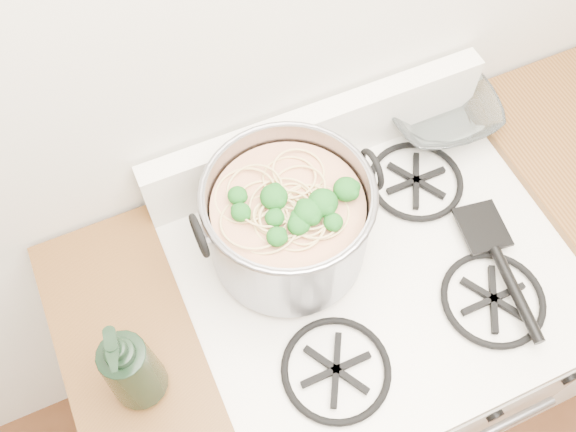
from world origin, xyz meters
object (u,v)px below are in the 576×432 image
(spatula, at_px, (483,225))
(glass_bowl, at_px, (437,114))
(stock_pot, at_px, (288,222))
(gas_range, at_px, (358,346))
(bottle, at_px, (128,365))

(spatula, xyz_separation_m, glass_bowl, (0.06, 0.29, 0.00))
(stock_pot, xyz_separation_m, spatula, (0.38, -0.12, -0.09))
(gas_range, xyz_separation_m, spatula, (0.23, -0.01, 0.50))
(gas_range, xyz_separation_m, stock_pot, (-0.15, 0.12, 0.59))
(stock_pot, distance_m, glass_bowl, 0.48)
(spatula, relative_size, glass_bowl, 3.11)
(stock_pot, bearing_deg, bottle, -157.07)
(gas_range, height_order, spatula, spatula)
(spatula, relative_size, bottle, 1.23)
(glass_bowl, relative_size, bottle, 0.40)
(stock_pot, bearing_deg, spatula, -18.12)
(glass_bowl, bearing_deg, spatula, -102.35)
(spatula, bearing_deg, glass_bowl, 86.52)
(gas_range, height_order, glass_bowl, glass_bowl)
(spatula, bearing_deg, gas_range, -172.96)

